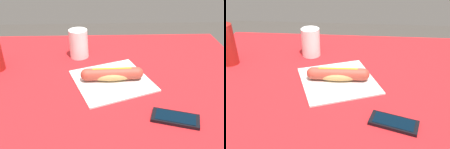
# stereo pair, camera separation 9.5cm
# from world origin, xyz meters

# --- Properties ---
(dining_table) EXTENTS (1.21, 0.94, 0.78)m
(dining_table) POSITION_xyz_m (0.00, 0.00, 0.65)
(dining_table) COLOR brown
(dining_table) RESTS_ON ground
(paper_wrapper) EXTENTS (0.35, 0.35, 0.01)m
(paper_wrapper) POSITION_xyz_m (0.03, -0.02, 0.78)
(paper_wrapper) COLOR silver
(paper_wrapper) RESTS_ON dining_table
(hot_dog) EXTENTS (0.24, 0.06, 0.05)m
(hot_dog) POSITION_xyz_m (0.03, -0.02, 0.81)
(hot_dog) COLOR tan
(hot_dog) RESTS_ON paper_wrapper
(cell_phone) EXTENTS (0.16, 0.11, 0.01)m
(cell_phone) POSITION_xyz_m (0.22, -0.26, 0.78)
(cell_phone) COLOR black
(cell_phone) RESTS_ON dining_table
(drinking_cup) EXTENTS (0.08, 0.08, 0.13)m
(drinking_cup) POSITION_xyz_m (-0.12, 0.20, 0.84)
(drinking_cup) COLOR white
(drinking_cup) RESTS_ON dining_table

